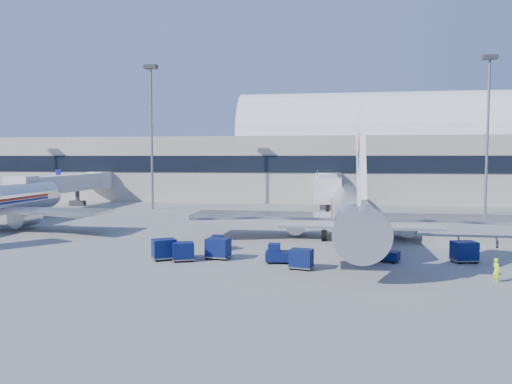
% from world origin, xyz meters
% --- Properties ---
extents(ground, '(260.00, 260.00, 0.00)m').
position_xyz_m(ground, '(0.00, 0.00, 0.00)').
color(ground, gray).
rests_on(ground, ground).
extents(terminal, '(170.00, 28.15, 21.00)m').
position_xyz_m(terminal, '(-13.60, 55.96, 7.52)').
color(terminal, '#B2AA9E').
rests_on(terminal, ground).
extents(airliner_main, '(32.00, 37.26, 12.07)m').
position_xyz_m(airliner_main, '(10.00, 4.51, 2.93)').
color(airliner_main, silver).
rests_on(airliner_main, ground).
extents(jetbridge_near, '(4.40, 27.50, 6.25)m').
position_xyz_m(jetbridge_near, '(7.60, 30.81, 3.93)').
color(jetbridge_near, silver).
rests_on(jetbridge_near, ground).
extents(jetbridge_mid, '(4.40, 27.50, 6.25)m').
position_xyz_m(jetbridge_mid, '(-34.40, 30.81, 3.93)').
color(jetbridge_mid, silver).
rests_on(jetbridge_mid, ground).
extents(mast_west, '(2.00, 1.20, 22.60)m').
position_xyz_m(mast_west, '(-20.00, 30.00, 14.79)').
color(mast_west, slate).
rests_on(mast_west, ground).
extents(mast_east, '(2.00, 1.20, 22.60)m').
position_xyz_m(mast_east, '(30.00, 30.00, 14.79)').
color(mast_east, slate).
rests_on(mast_east, ground).
extents(barrier_near, '(3.00, 0.55, 0.90)m').
position_xyz_m(barrier_near, '(18.00, 2.00, 0.45)').
color(barrier_near, '#9E9E96').
rests_on(barrier_near, ground).
extents(barrier_mid, '(3.00, 0.55, 0.90)m').
position_xyz_m(barrier_mid, '(21.30, 2.00, 0.45)').
color(barrier_mid, '#9E9E96').
rests_on(barrier_mid, ground).
extents(tug_lead, '(2.40, 1.29, 1.53)m').
position_xyz_m(tug_lead, '(4.13, -7.40, 0.70)').
color(tug_lead, '#091346').
rests_on(tug_lead, ground).
extents(tug_right, '(2.41, 1.86, 1.41)m').
position_xyz_m(tug_right, '(12.22, -5.49, 0.64)').
color(tug_right, '#091346').
rests_on(tug_right, ground).
extents(tug_left, '(1.14, 2.11, 1.35)m').
position_xyz_m(tug_left, '(-1.94, -2.45, 0.61)').
color(tug_left, '#091346').
rests_on(tug_left, ground).
extents(cart_train_a, '(2.11, 1.74, 1.68)m').
position_xyz_m(cart_train_a, '(-0.94, -6.56, 0.90)').
color(cart_train_a, '#091346').
rests_on(cart_train_a, ground).
extents(cart_train_b, '(2.07, 1.84, 1.51)m').
position_xyz_m(cart_train_b, '(-3.49, -7.82, 0.81)').
color(cart_train_b, '#091346').
rests_on(cart_train_b, ground).
extents(cart_train_c, '(2.37, 2.23, 1.67)m').
position_xyz_m(cart_train_c, '(-5.17, -7.52, 0.89)').
color(cart_train_c, '#091346').
rests_on(cart_train_c, ground).
extents(cart_solo_near, '(1.91, 1.60, 1.49)m').
position_xyz_m(cart_solo_near, '(5.93, -9.27, 0.79)').
color(cart_solo_near, '#091346').
rests_on(cart_solo_near, ground).
extents(cart_solo_far, '(2.15, 1.83, 1.65)m').
position_xyz_m(cart_solo_far, '(18.40, -4.94, 0.88)').
color(cart_solo_far, '#091346').
rests_on(cart_solo_far, ground).
extents(cart_open_red, '(2.27, 1.85, 0.53)m').
position_xyz_m(cart_open_red, '(-3.91, -6.70, 0.38)').
color(cart_open_red, slate).
rests_on(cart_open_red, ground).
extents(ramp_worker, '(0.58, 0.68, 1.60)m').
position_xyz_m(ramp_worker, '(18.86, -11.14, 0.80)').
color(ramp_worker, '#B6EE19').
rests_on(ramp_worker, ground).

